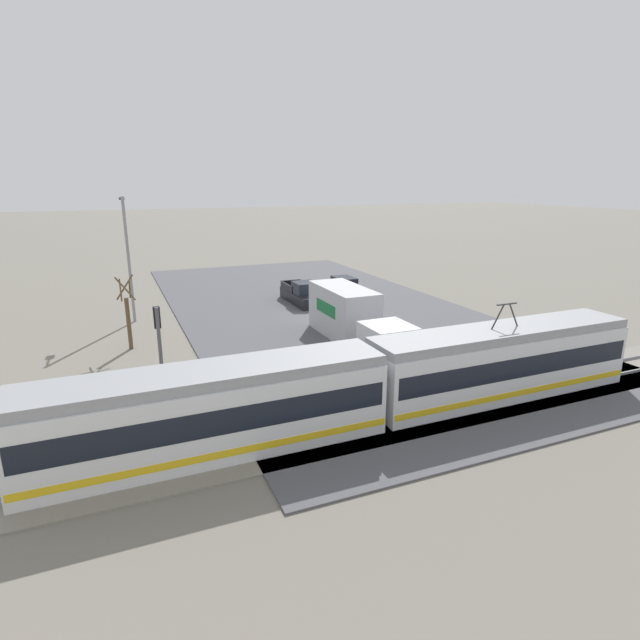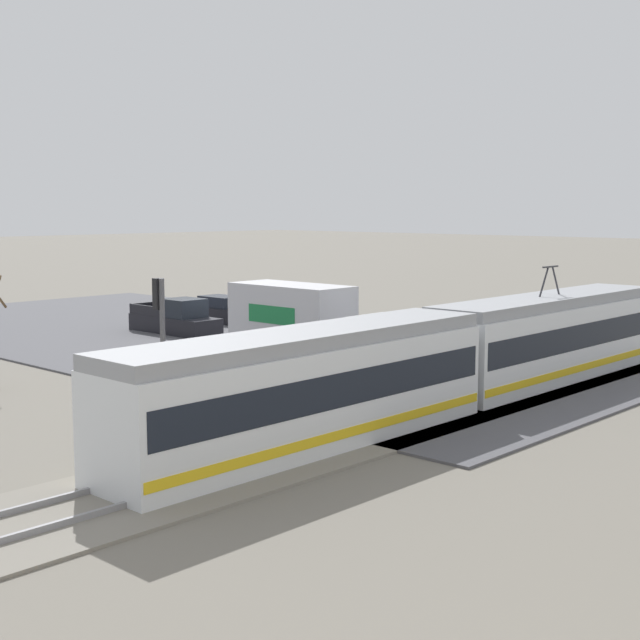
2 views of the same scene
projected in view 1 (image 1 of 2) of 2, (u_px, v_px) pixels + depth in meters
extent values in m
plane|color=slate|center=(320.00, 309.00, 39.09)|extent=(320.00, 320.00, 0.00)
cube|color=#4C4C51|center=(320.00, 309.00, 39.08)|extent=(21.47, 45.37, 0.08)
cube|color=gray|center=(474.00, 398.00, 22.93)|extent=(63.19, 4.40, 0.08)
cube|color=gray|center=(464.00, 390.00, 23.54)|extent=(61.93, 0.10, 0.14)
cube|color=gray|center=(485.00, 402.00, 22.26)|extent=(61.93, 0.10, 0.14)
cube|color=silver|center=(501.00, 365.00, 23.07)|extent=(13.00, 2.62, 2.80)
cube|color=black|center=(501.00, 358.00, 22.98)|extent=(12.61, 2.65, 0.93)
cube|color=gold|center=(499.00, 382.00, 23.30)|extent=(12.87, 2.66, 0.27)
cube|color=gray|center=(504.00, 332.00, 22.64)|extent=(13.00, 2.41, 0.40)
cube|color=silver|center=(212.00, 416.00, 18.05)|extent=(13.00, 2.62, 2.80)
cube|color=black|center=(211.00, 407.00, 17.96)|extent=(12.61, 2.65, 0.93)
cube|color=gold|center=(213.00, 437.00, 18.28)|extent=(12.87, 2.66, 0.27)
cube|color=gray|center=(209.00, 375.00, 17.62)|extent=(13.00, 2.41, 0.40)
cylinder|color=#2D2D33|center=(513.00, 315.00, 22.61)|extent=(0.66, 0.07, 1.15)
cylinder|color=#2D2D33|center=(498.00, 317.00, 22.27)|extent=(0.66, 0.07, 1.15)
cube|color=#2D2D33|center=(507.00, 304.00, 22.29)|extent=(1.10, 0.08, 0.06)
cube|color=silver|center=(388.00, 344.00, 27.14)|extent=(2.49, 2.71, 2.14)
cube|color=#B2B2B7|center=(343.00, 311.00, 31.97)|extent=(2.49, 5.77, 3.14)
cube|color=#196B38|center=(326.00, 308.00, 31.42)|extent=(0.02, 2.88, 0.79)
cube|color=black|center=(302.00, 297.00, 40.88)|extent=(1.91, 5.60, 0.89)
cube|color=black|center=(305.00, 288.00, 39.94)|extent=(1.75, 1.90, 0.96)
cube|color=black|center=(287.00, 287.00, 41.41)|extent=(0.11, 2.80, 0.52)
cube|color=black|center=(306.00, 285.00, 42.06)|extent=(0.11, 2.80, 0.52)
cube|color=black|center=(291.00, 283.00, 43.08)|extent=(1.75, 0.22, 0.52)
cube|color=red|center=(282.00, 288.00, 42.99)|extent=(0.14, 0.04, 0.18)
cube|color=black|center=(344.00, 289.00, 44.10)|extent=(1.86, 4.58, 0.86)
cube|color=black|center=(344.00, 281.00, 43.90)|extent=(1.60, 2.38, 0.63)
cylinder|color=#47474C|center=(161.00, 358.00, 21.71)|extent=(0.16, 0.16, 4.51)
cube|color=black|center=(157.00, 317.00, 21.40)|extent=(0.28, 0.22, 0.95)
sphere|color=#390606|center=(156.00, 310.00, 21.42)|extent=(0.18, 0.18, 0.18)
sphere|color=yellow|center=(157.00, 317.00, 21.50)|extent=(0.18, 0.18, 0.18)
sphere|color=black|center=(157.00, 324.00, 21.59)|extent=(0.18, 0.18, 0.18)
cylinder|color=brown|center=(129.00, 324.00, 29.46)|extent=(0.24, 0.24, 3.12)
cylinder|color=brown|center=(121.00, 290.00, 28.81)|extent=(0.09, 0.88, 1.20)
cylinder|color=brown|center=(125.00, 289.00, 28.66)|extent=(1.06, 0.09, 1.46)
cylinder|color=brown|center=(130.00, 289.00, 29.00)|extent=(0.09, 0.88, 1.20)
cylinder|color=brown|center=(125.00, 287.00, 29.10)|extent=(1.06, 0.09, 1.46)
cylinder|color=gray|center=(129.00, 261.00, 34.55)|extent=(0.20, 0.20, 8.71)
cylinder|color=gray|center=(122.00, 198.00, 34.13)|extent=(0.12, 1.60, 0.12)
cube|color=#515156|center=(122.00, 198.00, 34.81)|extent=(0.36, 0.60, 0.18)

